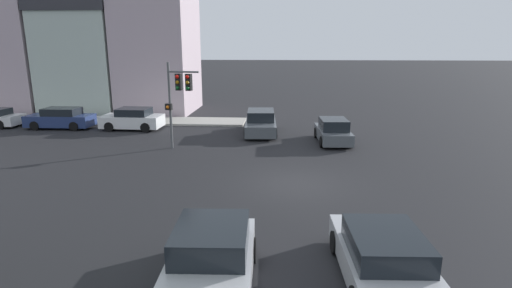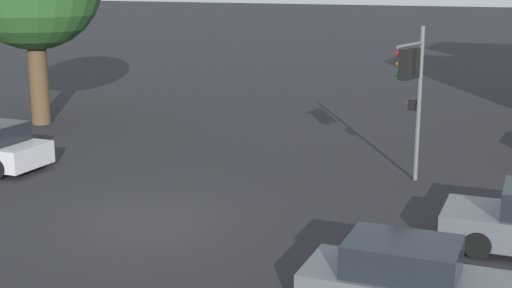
{
  "view_description": "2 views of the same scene",
  "coord_description": "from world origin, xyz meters",
  "views": [
    {
      "loc": [
        -16.01,
        0.48,
        5.64
      ],
      "look_at": [
        0.62,
        1.67,
        1.53
      ],
      "focal_mm": 28.0,
      "sensor_mm": 36.0,
      "label": 1
    },
    {
      "loc": [
        10.21,
        -14.76,
        6.17
      ],
      "look_at": [
        1.77,
        3.06,
        1.57
      ],
      "focal_mm": 50.0,
      "sensor_mm": 36.0,
      "label": 2
    }
  ],
  "objects": [
    {
      "name": "crossing_car_1",
      "position": [
        7.49,
        -2.44,
        0.68
      ],
      "size": [
        4.05,
        2.01,
        1.46
      ],
      "rotation": [
        0.0,
        0.0,
        0.06
      ],
      "color": "#4C5156",
      "rests_on": "ground_plane"
    },
    {
      "name": "traffic_signal",
      "position": [
        5.38,
        6.25,
        3.28
      ],
      "size": [
        0.56,
        1.95,
        4.78
      ],
      "rotation": [
        0.0,
        0.0,
        2.97
      ],
      "color": "#515456",
      "rests_on": "ground_plane"
    },
    {
      "name": "ground_plane",
      "position": [
        0.0,
        0.0,
        0.0
      ],
      "size": [
        300.0,
        300.0,
        0.0
      ],
      "primitive_type": "plane",
      "color": "black"
    }
  ]
}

